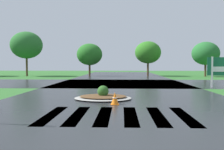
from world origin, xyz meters
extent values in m
cube|color=#232628|center=(0.00, 10.00, 0.00)|extent=(11.50, 80.00, 0.01)
cube|color=#232628|center=(0.00, 18.65, 0.00)|extent=(90.00, 10.35, 0.01)
cube|color=white|center=(-2.25, 4.16, 0.00)|extent=(0.45, 3.31, 0.01)
cube|color=white|center=(-1.35, 4.16, 0.00)|extent=(0.45, 3.31, 0.01)
cube|color=white|center=(-0.45, 4.16, 0.00)|extent=(0.45, 3.31, 0.01)
cube|color=white|center=(0.45, 4.16, 0.00)|extent=(0.45, 3.31, 0.01)
cube|color=white|center=(1.35, 4.16, 0.00)|extent=(0.45, 3.31, 0.01)
cube|color=white|center=(2.25, 4.16, 0.00)|extent=(0.45, 3.31, 0.01)
cube|color=white|center=(6.81, 14.74, 1.14)|extent=(0.14, 0.14, 2.29)
ellipsoid|color=#9E9B93|center=(-0.78, 8.13, 0.06)|extent=(2.83, 2.32, 0.12)
ellipsoid|color=brown|center=(-0.78, 8.13, 0.15)|extent=(2.32, 1.91, 0.10)
sphere|color=#2D6023|center=(-0.78, 8.13, 0.40)|extent=(0.56, 0.56, 0.56)
cone|color=orange|center=(-0.14, 6.46, 0.27)|extent=(0.34, 0.34, 0.53)
torus|color=white|center=(-0.14, 6.46, 0.29)|extent=(0.22, 0.22, 0.04)
cube|color=orange|center=(-0.14, 6.46, 0.01)|extent=(0.36, 0.36, 0.03)
cylinder|color=#4C3823|center=(-13.44, 31.46, 1.42)|extent=(0.28, 0.28, 2.83)
ellipsoid|color=#29692B|center=(-13.44, 31.46, 4.41)|extent=(4.49, 4.49, 3.82)
cylinder|color=#4C3823|center=(-4.51, 31.93, 0.91)|extent=(0.28, 0.28, 1.82)
ellipsoid|color=#266A22|center=(-4.51, 31.93, 3.09)|extent=(3.64, 3.64, 3.09)
cylinder|color=#4C3823|center=(3.85, 32.52, 1.04)|extent=(0.28, 0.28, 2.09)
ellipsoid|color=#2F7720|center=(3.85, 32.52, 3.39)|extent=(3.73, 3.73, 3.17)
cylinder|color=#4C3823|center=(11.58, 31.13, 0.94)|extent=(0.28, 0.28, 1.88)
ellipsoid|color=#25692D|center=(11.58, 31.13, 3.18)|extent=(3.73, 3.73, 3.17)
camera|label=1|loc=(0.17, -4.41, 1.75)|focal=40.98mm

